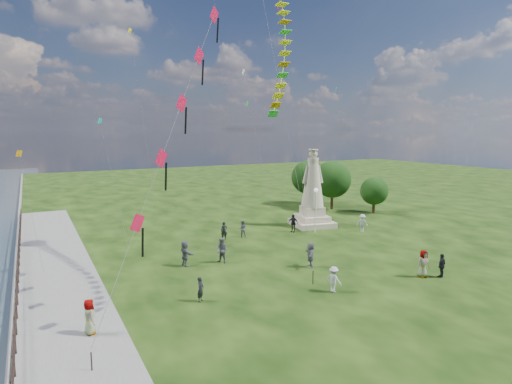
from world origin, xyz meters
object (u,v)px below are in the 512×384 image
statue (312,197)px  person_4 (423,264)px  lamppost (316,200)px  person_11 (310,255)px  person_5 (185,253)px  person_10 (89,319)px  person_9 (293,223)px  person_1 (222,251)px  person_2 (334,279)px  person_6 (224,231)px  person_0 (201,289)px  person_7 (242,229)px  person_8 (362,223)px  person_3 (442,265)px

statue → person_4: (-2.50, -16.31, -2.06)m
lamppost → person_11: 11.03m
person_5 → person_10: bearing=129.3°
lamppost → person_9: 3.12m
person_4 → person_5: person_5 is taller
person_4 → person_10: bearing=-179.3°
person_1 → person_2: 9.30m
person_6 → person_5: bearing=-115.5°
lamppost → person_2: bearing=-121.9°
statue → person_0: 21.81m
person_6 → person_7: person_6 is taller
person_2 → person_0: bearing=51.8°
person_8 → person_11: person_11 is taller
person_0 → person_4: size_ratio=0.78×
person_1 → person_9: person_1 is taller
person_6 → person_10: 18.98m
lamppost → person_3: 14.66m
person_7 → person_1: bearing=77.0°
person_0 → person_3: size_ratio=0.89×
statue → person_9: statue is taller
statue → person_2: statue is taller
person_0 → person_2: (7.76, -2.47, 0.07)m
person_4 → person_11: bearing=141.5°
person_1 → person_6: bearing=121.5°
lamppost → person_10: lamppost is taller
person_3 → person_6: 18.37m
person_1 → person_5: bearing=-136.8°
person_8 → person_9: bearing=-155.2°
person_2 → person_5: bearing=14.4°
person_6 → person_7: size_ratio=1.04×
person_1 → person_10: (-10.25, -7.47, -0.09)m
person_1 → person_6: (2.92, 6.19, -0.14)m
person_1 → person_2: size_ratio=1.20×
person_9 → person_0: bearing=-86.8°
person_3 → person_6: (-8.94, 16.05, -0.00)m
person_9 → person_11: (-4.77, -9.62, 0.05)m
person_2 → person_11: bearing=-38.8°
lamppost → person_7: 7.63m
person_3 → person_7: bearing=-82.7°
person_3 → person_11: person_11 is taller
person_5 → person_7: 9.42m
person_10 → person_11: 15.92m
person_4 → person_10: person_4 is taller
person_6 → person_0: bearing=-99.9°
lamppost → statue: bearing=60.8°
person_7 → statue: bearing=-150.5°
lamppost → person_0: lamppost is taller
person_3 → person_8: size_ratio=0.95×
person_4 → person_8: size_ratio=1.08×
person_0 → person_9: person_9 is taller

